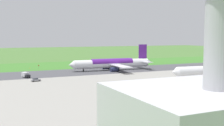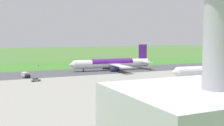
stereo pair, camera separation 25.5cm
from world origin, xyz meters
name	(u,v)px [view 2 (the right image)]	position (x,y,z in m)	size (l,w,h in m)	color
ground_plane	(89,71)	(0.00, 0.00, 0.00)	(800.00, 800.00, 0.00)	#477233
runway_asphalt	(89,71)	(0.00, 0.00, 0.03)	(600.00, 31.87, 0.06)	#47474C
apron_concrete	(128,84)	(0.00, 49.45, 0.03)	(440.00, 110.00, 0.05)	gray
grass_verge_foreground	(74,66)	(0.00, -31.70, 0.02)	(600.00, 80.00, 0.04)	#3C782B
airliner_main	(113,63)	(-15.24, 0.02, 4.35)	(54.14, 44.30, 15.88)	white
airliner_parked_near	(218,70)	(-49.40, 51.99, 4.06)	(50.97, 41.81, 14.88)	white
service_car_followme	(36,80)	(35.50, 25.23, 0.84)	(4.41, 2.38, 1.62)	gray
service_truck_fuel	(26,75)	(38.09, 10.70, 1.40)	(3.83, 6.20, 2.65)	black
no_stopping_sign	(39,66)	(24.75, -29.67, 1.35)	(0.60, 0.10, 2.25)	slate
traffic_cone_orange	(30,68)	(30.34, -31.15, 0.28)	(0.40, 0.40, 0.55)	orange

